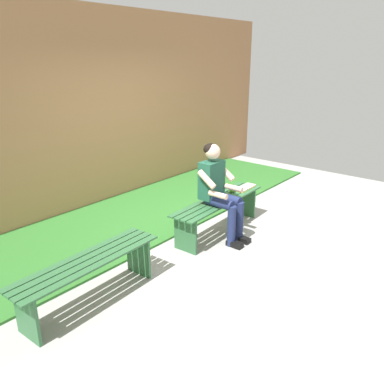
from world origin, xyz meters
The scene contains 8 objects.
ground_plane centered at (1.08, 1.00, -0.02)m, with size 10.00×7.00×0.04m, color #9E9E99.
grass_strip centered at (1.08, -1.34, 0.01)m, with size 9.00×2.01×0.03m, color #2D6B28.
brick_wall centered at (0.50, -2.33, 1.54)m, with size 9.50×0.24×3.08m, color #B27A51.
bench_near centered at (0.00, 0.00, 0.36)m, with size 1.73×0.45×0.48m.
bench_far centered at (2.16, 0.00, 0.36)m, with size 1.60×0.44×0.48m.
person_seated centered at (0.15, 0.10, 0.71)m, with size 0.50×0.69×1.28m.
apple centered at (-0.36, -0.03, 0.52)m, with size 0.09×0.09×0.09m, color #72B738.
book_open centered at (-0.64, 0.02, 0.49)m, with size 0.42×0.17×0.02m.
Camera 1 is at (4.05, 2.89, 2.34)m, focal length 36.18 mm.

